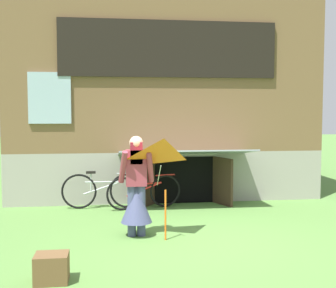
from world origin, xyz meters
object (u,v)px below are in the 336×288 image
kite (164,163)px  bicycle_red (144,191)px  wooden_crate (52,268)px  person (136,194)px  bicycle_silver (103,190)px

kite → bicycle_red: 2.77m
bicycle_red → wooden_crate: 4.22m
person → bicycle_red: 2.12m
person → kite: bearing=-37.2°
person → wooden_crate: 2.27m
person → bicycle_red: size_ratio=1.03×
person → bicycle_red: (0.29, 2.07, -0.34)m
wooden_crate → bicycle_silver: bearing=82.1°
kite → wooden_crate: kite is taller
person → bicycle_red: bearing=98.3°
wooden_crate → kite: bearing=41.0°
bicycle_red → wooden_crate: bearing=-123.9°
person → bicycle_silver: person is taller
bicycle_silver → wooden_crate: bicycle_silver is taller
person → kite: (0.40, -0.54, 0.58)m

